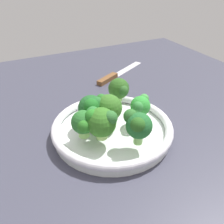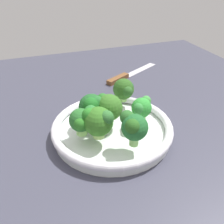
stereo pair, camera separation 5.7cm
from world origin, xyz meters
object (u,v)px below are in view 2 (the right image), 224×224
at_px(bowl, 112,128).
at_px(broccoli_floret_3, 142,107).
at_px(broccoli_floret_2, 124,89).
at_px(broccoli_floret_6, 133,127).
at_px(broccoli_floret_0, 108,107).
at_px(broccoli_floret_4, 98,120).
at_px(broccoli_floret_1, 82,121).
at_px(broccoli_floret_5, 93,106).
at_px(knife, 126,75).

height_order(bowl, broccoli_floret_3, broccoli_floret_3).
relative_size(broccoli_floret_2, broccoli_floret_6, 0.89).
distance_m(broccoli_floret_0, broccoli_floret_4, 0.07).
relative_size(bowl, broccoli_floret_4, 4.03).
height_order(broccoli_floret_2, broccoli_floret_4, broccoli_floret_4).
xyz_separation_m(broccoli_floret_1, broccoli_floret_6, (-0.07, -0.09, 0.01)).
bearing_deg(broccoli_floret_5, broccoli_floret_0, -109.58).
height_order(broccoli_floret_1, broccoli_floret_2, same).
bearing_deg(broccoli_floret_0, broccoli_floret_2, -43.51).
distance_m(broccoli_floret_0, broccoli_floret_5, 0.03).
bearing_deg(broccoli_floret_6, broccoli_floret_1, 51.99).
bearing_deg(broccoli_floret_0, broccoli_floret_1, 114.22).
relative_size(broccoli_floret_1, knife, 0.26).
bearing_deg(broccoli_floret_1, broccoli_floret_0, -65.78).
xyz_separation_m(bowl, broccoli_floret_0, (0.01, 0.01, 0.06)).
height_order(bowl, broccoli_floret_1, broccoli_floret_1).
height_order(broccoli_floret_2, broccoli_floret_3, broccoli_floret_2).
distance_m(broccoli_floret_1, broccoli_floret_6, 0.12).
distance_m(bowl, broccoli_floret_2, 0.12).
bearing_deg(broccoli_floret_3, broccoli_floret_1, 93.16).
bearing_deg(broccoli_floret_0, knife, -30.18).
distance_m(bowl, broccoli_floret_3, 0.09).
relative_size(broccoli_floret_4, broccoli_floret_5, 1.00).
relative_size(broccoli_floret_0, broccoli_floret_1, 1.15).
relative_size(broccoli_floret_3, broccoli_floret_4, 0.81).
height_order(broccoli_floret_4, broccoli_floret_5, same).
distance_m(broccoli_floret_2, broccoli_floret_3, 0.10).
xyz_separation_m(broccoli_floret_0, broccoli_floret_1, (-0.03, 0.07, -0.00)).
bearing_deg(bowl, broccoli_floret_0, 29.41).
bearing_deg(knife, broccoli_floret_5, 144.28).
relative_size(broccoli_floret_0, broccoli_floret_5, 1.00).
relative_size(bowl, broccoli_floret_5, 4.05).
distance_m(bowl, broccoli_floret_1, 0.10).
relative_size(broccoli_floret_2, broccoli_floret_4, 0.90).
bearing_deg(broccoli_floret_6, broccoli_floret_0, 11.27).
height_order(broccoli_floret_5, broccoli_floret_6, same).
bearing_deg(broccoli_floret_5, broccoli_floret_2, -58.21).
bearing_deg(broccoli_floret_4, broccoli_floret_1, 56.49).
xyz_separation_m(broccoli_floret_2, broccoli_floret_4, (-0.13, 0.11, 0.01)).
height_order(broccoli_floret_0, knife, broccoli_floret_0).
height_order(bowl, broccoli_floret_6, broccoli_floret_6).
distance_m(broccoli_floret_2, broccoli_floret_5, 0.12).
bearing_deg(knife, bowl, 151.74).
xyz_separation_m(bowl, broccoli_floret_6, (-0.09, -0.01, 0.06)).
bearing_deg(broccoli_floret_0, broccoli_floret_5, 70.42).
relative_size(bowl, broccoli_floret_2, 4.50).
height_order(broccoli_floret_2, broccoli_floret_5, broccoli_floret_5).
height_order(broccoli_floret_0, broccoli_floret_1, broccoli_floret_0).
distance_m(broccoli_floret_5, broccoli_floret_6, 0.13).
height_order(bowl, broccoli_floret_5, broccoli_floret_5).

